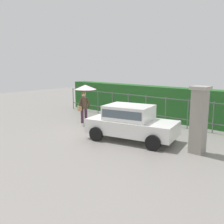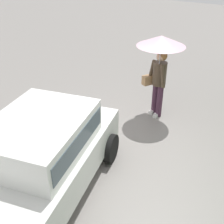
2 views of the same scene
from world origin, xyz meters
name	(u,v)px [view 1 (image 1 of 2)]	position (x,y,z in m)	size (l,w,h in m)	color
ground_plane	(116,130)	(0.00, 0.00, 0.00)	(40.00, 40.00, 0.00)	gray
car	(131,121)	(1.47, -0.79, 0.80)	(3.97, 2.49, 1.48)	white
pedestrian	(85,94)	(-2.02, -0.18, 1.66)	(1.13, 1.13, 2.12)	#47283D
gate_pillar	(199,119)	(4.26, -0.48, 1.24)	(0.60, 0.60, 2.42)	gray
fence_section	(137,106)	(-0.68, 2.58, 0.83)	(11.24, 0.05, 1.50)	#59605B
hedge_row	(147,102)	(-0.68, 3.66, 0.95)	(12.19, 0.90, 1.90)	#235B23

